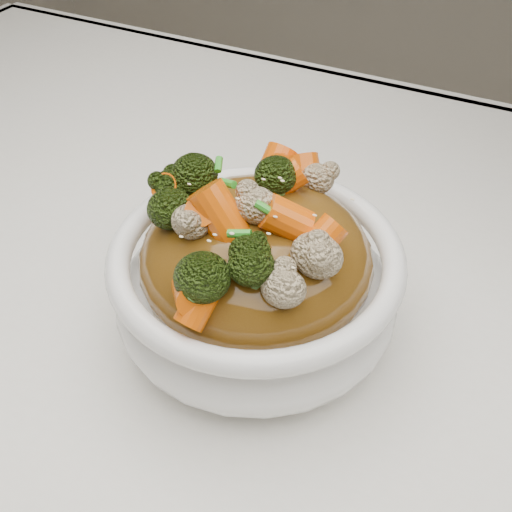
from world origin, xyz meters
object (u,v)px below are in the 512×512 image
at_px(carrots, 256,190).
at_px(broccoli, 256,191).
at_px(dining_table, 230,492).
at_px(bowl, 256,287).

relative_size(carrots, broccoli, 1.00).
xyz_separation_m(dining_table, carrots, (0.05, -0.04, 0.50)).
bearing_deg(broccoli, dining_table, 146.53).
relative_size(bowl, broccoli, 1.26).
xyz_separation_m(dining_table, bowl, (0.05, -0.04, 0.41)).
bearing_deg(broccoli, bowl, 180.00).
xyz_separation_m(bowl, broccoli, (0.00, 0.00, 0.08)).
distance_m(bowl, broccoli, 0.08).
bearing_deg(carrots, dining_table, 146.53).
bearing_deg(carrots, broccoli, 0.00).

